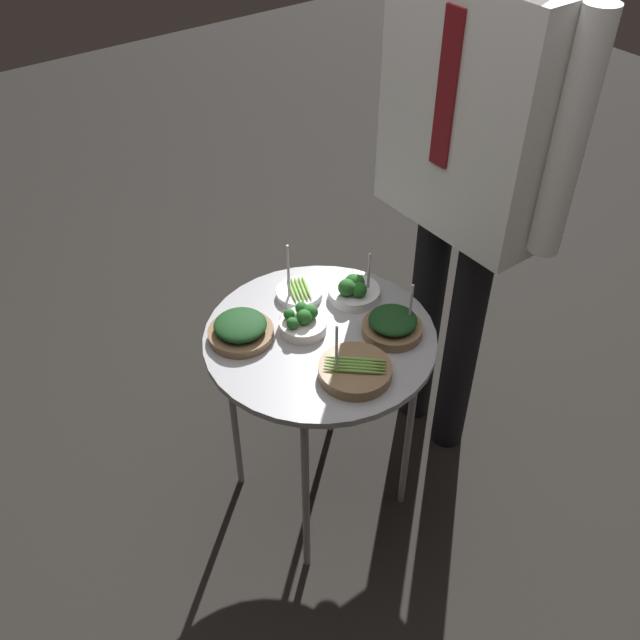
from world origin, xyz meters
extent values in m
plane|color=black|center=(0.00, 0.00, 0.00)|extent=(8.00, 8.00, 0.00)
cylinder|color=#939399|center=(0.00, 0.00, 0.64)|extent=(0.59, 0.59, 0.02)
cylinder|color=gray|center=(0.18, -0.18, 0.32)|extent=(0.02, 0.02, 0.63)
cylinder|color=gray|center=(-0.18, -0.18, 0.32)|extent=(0.02, 0.02, 0.63)
cylinder|color=gray|center=(0.18, 0.18, 0.32)|extent=(0.02, 0.02, 0.63)
cylinder|color=gray|center=(-0.18, 0.18, 0.32)|extent=(0.02, 0.02, 0.63)
cylinder|color=silver|center=(-0.07, 0.16, 0.67)|extent=(0.14, 0.14, 0.03)
sphere|color=#236023|center=(-0.04, 0.16, 0.70)|extent=(0.04, 0.04, 0.04)
sphere|color=#236023|center=(-0.07, 0.17, 0.70)|extent=(0.04, 0.04, 0.04)
sphere|color=#236023|center=(-0.07, 0.17, 0.70)|extent=(0.03, 0.03, 0.03)
sphere|color=#236023|center=(-0.07, 0.16, 0.70)|extent=(0.05, 0.05, 0.05)
sphere|color=#236023|center=(-0.06, 0.13, 0.70)|extent=(0.05, 0.05, 0.05)
cylinder|color=silver|center=(-0.05, 0.20, 0.72)|extent=(0.01, 0.01, 0.14)
cylinder|color=silver|center=(-0.04, -0.02, 0.67)|extent=(0.12, 0.12, 0.03)
sphere|color=#236023|center=(-0.03, -0.02, 0.70)|extent=(0.04, 0.04, 0.04)
sphere|color=#236023|center=(-0.04, 0.00, 0.70)|extent=(0.04, 0.04, 0.04)
sphere|color=#236023|center=(-0.07, -0.01, 0.70)|extent=(0.03, 0.03, 0.03)
sphere|color=#236023|center=(-0.07, -0.05, 0.70)|extent=(0.03, 0.03, 0.03)
sphere|color=#236023|center=(-0.04, -0.06, 0.70)|extent=(0.03, 0.03, 0.03)
cylinder|color=brown|center=(0.17, -0.02, 0.67)|extent=(0.18, 0.18, 0.03)
ellipsoid|color=olive|center=(0.18, -0.03, 0.69)|extent=(0.11, 0.12, 0.01)
ellipsoid|color=olive|center=(0.17, -0.03, 0.69)|extent=(0.11, 0.12, 0.01)
ellipsoid|color=olive|center=(0.17, -0.02, 0.69)|extent=(0.11, 0.12, 0.01)
ellipsoid|color=olive|center=(0.16, -0.01, 0.69)|extent=(0.11, 0.12, 0.01)
ellipsoid|color=olive|center=(0.15, -0.01, 0.69)|extent=(0.11, 0.12, 0.01)
cylinder|color=silver|center=(0.15, -0.07, 0.74)|extent=(0.01, 0.01, 0.17)
cylinder|color=brown|center=(-0.11, -0.16, 0.66)|extent=(0.17, 0.17, 0.02)
ellipsoid|color=#143816|center=(-0.11, -0.16, 0.69)|extent=(0.13, 0.13, 0.03)
cylinder|color=brown|center=(0.10, 0.15, 0.66)|extent=(0.15, 0.15, 0.03)
ellipsoid|color=#143816|center=(0.10, 0.15, 0.70)|extent=(0.12, 0.12, 0.03)
cylinder|color=silver|center=(0.12, 0.19, 0.73)|extent=(0.01, 0.01, 0.15)
cylinder|color=silver|center=(-0.16, 0.05, 0.66)|extent=(0.13, 0.13, 0.02)
ellipsoid|color=#7AA847|center=(-0.15, 0.07, 0.68)|extent=(0.10, 0.05, 0.01)
ellipsoid|color=#7AA847|center=(-0.16, 0.06, 0.68)|extent=(0.10, 0.05, 0.01)
ellipsoid|color=#7AA847|center=(-0.16, 0.05, 0.68)|extent=(0.10, 0.05, 0.01)
ellipsoid|color=#7AA847|center=(-0.16, 0.04, 0.68)|extent=(0.10, 0.05, 0.01)
ellipsoid|color=#7AA847|center=(-0.17, 0.03, 0.68)|extent=(0.10, 0.05, 0.01)
cylinder|color=silver|center=(-0.16, 0.01, 0.74)|extent=(0.01, 0.01, 0.18)
cylinder|color=black|center=(-0.08, 0.47, 0.41)|extent=(0.10, 0.10, 0.82)
cylinder|color=black|center=(0.08, 0.47, 0.41)|extent=(0.10, 0.10, 0.82)
cube|color=white|center=(0.00, 0.47, 1.13)|extent=(0.46, 0.22, 0.61)
cube|color=maroon|center=(0.00, 0.36, 1.20)|extent=(0.05, 0.01, 0.37)
cylinder|color=white|center=(-0.27, 0.47, 1.15)|extent=(0.08, 0.08, 0.57)
cylinder|color=white|center=(0.26, 0.47, 1.15)|extent=(0.08, 0.08, 0.57)
camera|label=1|loc=(1.08, -0.80, 1.86)|focal=40.00mm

